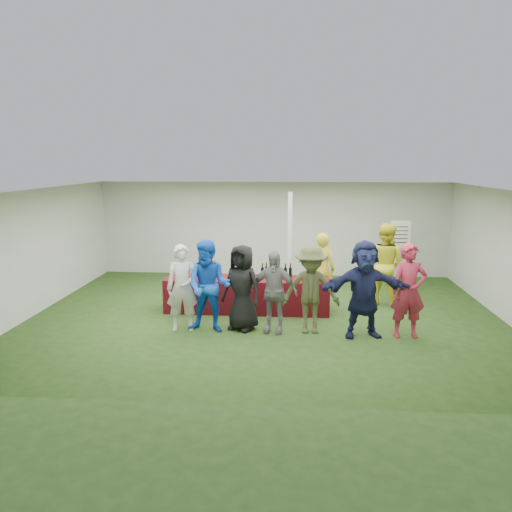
# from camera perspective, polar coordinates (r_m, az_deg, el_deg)

# --- Properties ---
(ground) EXTENTS (60.00, 60.00, 0.00)m
(ground) POSITION_cam_1_polar(r_m,az_deg,el_deg) (10.83, 1.05, -6.88)
(ground) COLOR #284719
(ground) RESTS_ON ground
(tent) EXTENTS (10.00, 10.00, 10.00)m
(tent) POSITION_cam_1_polar(r_m,az_deg,el_deg) (11.66, 3.87, 1.22)
(tent) COLOR white
(tent) RESTS_ON ground
(serving_table) EXTENTS (3.60, 0.80, 0.75)m
(serving_table) POSITION_cam_1_polar(r_m,az_deg,el_deg) (11.09, -1.03, -4.43)
(serving_table) COLOR maroon
(serving_table) RESTS_ON ground
(wine_bottles) EXTENTS (0.69, 0.15, 0.32)m
(wine_bottles) POSITION_cam_1_polar(r_m,az_deg,el_deg) (11.06, 2.30, -1.83)
(wine_bottles) COLOR black
(wine_bottles) RESTS_ON serving_table
(wine_glasses) EXTENTS (2.75, 0.13, 0.16)m
(wine_glasses) POSITION_cam_1_polar(r_m,az_deg,el_deg) (10.80, -4.54, -2.22)
(wine_glasses) COLOR silver
(wine_glasses) RESTS_ON serving_table
(water_bottle) EXTENTS (0.07, 0.07, 0.23)m
(water_bottle) POSITION_cam_1_polar(r_m,az_deg,el_deg) (11.05, -1.11, -1.92)
(water_bottle) COLOR silver
(water_bottle) RESTS_ON serving_table
(bar_towel) EXTENTS (0.25, 0.18, 0.03)m
(bar_towel) POSITION_cam_1_polar(r_m,az_deg,el_deg) (11.01, 7.17, -2.53)
(bar_towel) COLOR white
(bar_towel) RESTS_ON serving_table
(dump_bucket) EXTENTS (0.25, 0.25, 0.18)m
(dump_bucket) POSITION_cam_1_polar(r_m,az_deg,el_deg) (10.73, 7.13, -2.48)
(dump_bucket) COLOR slate
(dump_bucket) RESTS_ON serving_table
(wine_list_sign) EXTENTS (0.50, 0.03, 1.80)m
(wine_list_sign) POSITION_cam_1_polar(r_m,az_deg,el_deg) (13.20, 16.14, 1.79)
(wine_list_sign) COLOR slate
(wine_list_sign) RESTS_ON ground
(staff_pourer) EXTENTS (0.68, 0.50, 1.71)m
(staff_pourer) POSITION_cam_1_polar(r_m,az_deg,el_deg) (11.47, 7.49, -1.55)
(staff_pourer) COLOR gold
(staff_pourer) RESTS_ON ground
(staff_back) EXTENTS (1.17, 1.11, 1.90)m
(staff_back) POSITION_cam_1_polar(r_m,az_deg,el_deg) (11.88, 14.48, -0.89)
(staff_back) COLOR yellow
(staff_back) RESTS_ON ground
(customer_0) EXTENTS (0.69, 0.52, 1.71)m
(customer_0) POSITION_cam_1_polar(r_m,az_deg,el_deg) (9.86, -8.39, -3.63)
(customer_0) COLOR silver
(customer_0) RESTS_ON ground
(customer_1) EXTENTS (0.95, 0.78, 1.81)m
(customer_1) POSITION_cam_1_polar(r_m,az_deg,el_deg) (9.70, -5.41, -3.48)
(customer_1) COLOR blue
(customer_1) RESTS_ON ground
(customer_2) EXTENTS (0.98, 0.85, 1.70)m
(customer_2) POSITION_cam_1_polar(r_m,az_deg,el_deg) (9.80, -1.62, -3.63)
(customer_2) COLOR black
(customer_2) RESTS_ON ground
(customer_3) EXTENTS (1.01, 0.59, 1.61)m
(customer_3) POSITION_cam_1_polar(r_m,az_deg,el_deg) (9.65, 2.00, -4.11)
(customer_3) COLOR gray
(customer_3) RESTS_ON ground
(customer_4) EXTENTS (1.14, 0.69, 1.72)m
(customer_4) POSITION_cam_1_polar(r_m,az_deg,el_deg) (9.67, 6.28, -3.83)
(customer_4) COLOR #484B29
(customer_4) RESTS_ON ground
(customer_5) EXTENTS (1.78, 0.80, 1.85)m
(customer_5) POSITION_cam_1_polar(r_m,az_deg,el_deg) (9.59, 12.25, -3.72)
(customer_5) COLOR #181D42
(customer_5) RESTS_ON ground
(customer_6) EXTENTS (0.69, 0.49, 1.80)m
(customer_6) POSITION_cam_1_polar(r_m,az_deg,el_deg) (9.79, 17.05, -3.82)
(customer_6) COLOR #AB263D
(customer_6) RESTS_ON ground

